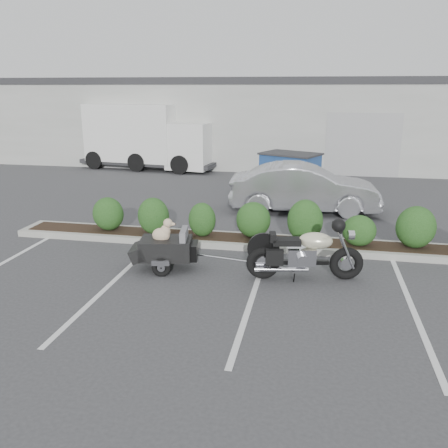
% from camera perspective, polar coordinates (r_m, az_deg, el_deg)
% --- Properties ---
extents(ground, '(90.00, 90.00, 0.00)m').
position_cam_1_polar(ground, '(9.31, -3.37, -6.44)').
color(ground, '#38383A').
rests_on(ground, ground).
extents(planter_kerb, '(12.00, 1.00, 0.15)m').
position_cam_1_polar(planter_kerb, '(11.15, 4.44, -2.20)').
color(planter_kerb, '#9E9E93').
rests_on(planter_kerb, ground).
extents(building, '(26.00, 10.00, 4.00)m').
position_cam_1_polar(building, '(25.46, 6.34, 12.47)').
color(building, '#9EA099').
rests_on(building, ground).
extents(motorcycle, '(2.24, 0.90, 1.29)m').
position_cam_1_polar(motorcycle, '(9.17, 9.71, -3.56)').
color(motorcycle, black).
rests_on(motorcycle, ground).
extents(pet_trailer, '(1.82, 1.03, 1.07)m').
position_cam_1_polar(pet_trailer, '(9.66, -7.07, -2.83)').
color(pet_trailer, black).
rests_on(pet_trailer, ground).
extents(sedan, '(4.42, 1.80, 1.43)m').
position_cam_1_polar(sedan, '(14.18, 9.61, 4.26)').
color(sedan, '#B1B1B8').
rests_on(sedan, ground).
extents(dumpster, '(2.38, 2.07, 1.31)m').
position_cam_1_polar(dumpster, '(17.47, 7.94, 6.37)').
color(dumpster, navy).
rests_on(dumpster, ground).
extents(delivery_truck, '(6.48, 2.86, 2.87)m').
position_cam_1_polar(delivery_truck, '(22.01, -8.98, 10.19)').
color(delivery_truck, silver).
rests_on(delivery_truck, ground).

